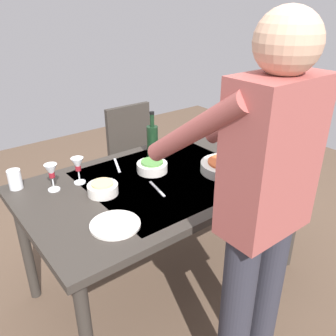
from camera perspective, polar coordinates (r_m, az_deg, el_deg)
The scene contains 15 objects.
ground_plane at distance 2.49m, azimuth 0.00°, elevation -17.31°, with size 6.00×6.00×0.00m, color brown.
dining_table at distance 2.08m, azimuth 0.00°, elevation -3.08°, with size 1.64×0.93×0.77m.
chair_near at distance 2.94m, azimuth -5.18°, elevation 2.23°, with size 0.40×0.40×0.91m.
person_server at distance 1.43m, azimuth 14.69°, elevation -6.15°, with size 0.42×0.61×1.69m.
wine_bottle at distance 2.26m, azimuth -2.53°, elevation 4.56°, with size 0.07×0.07×0.30m.
wine_glass_left at distance 1.98m, azimuth -14.35°, elevation 0.35°, with size 0.07×0.07×0.15m.
wine_glass_right at distance 1.94m, azimuth -18.30°, elevation -0.69°, with size 0.07×0.07×0.15m.
water_cup_near_left at distance 2.52m, azimuth 12.18°, elevation 4.87°, with size 0.07×0.07×0.11m, color silver.
water_cup_near_right at distance 2.06m, azimuth -23.48°, elevation -1.69°, with size 0.07×0.07×0.11m, color silver.
serving_bowl_pasta at distance 2.11m, azimuth 9.35°, elevation 0.27°, with size 0.30×0.30×0.07m.
side_bowl_salad at distance 2.08m, azimuth -2.58°, elevation 0.26°, with size 0.18×0.18×0.07m.
side_bowl_bread at distance 1.87m, azimuth -10.49°, elevation -3.23°, with size 0.16×0.16×0.07m.
dinner_plate_near at distance 1.63m, azimuth -8.52°, elevation -9.04°, with size 0.23×0.23×0.01m, color silver.
table_knife at distance 2.19m, azimuth -8.23°, elevation 0.44°, with size 0.01×0.20×0.01m, color silver.
table_fork at distance 1.90m, azimuth -1.79°, elevation -3.36°, with size 0.01×0.18×0.01m, color silver.
Camera 1 is at (1.12, 1.43, 1.70)m, focal length 37.76 mm.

